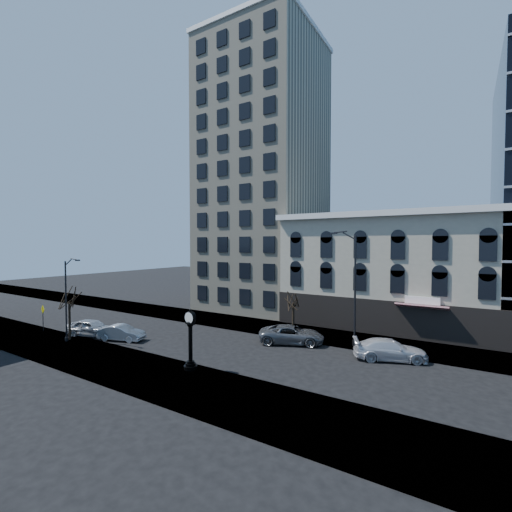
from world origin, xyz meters
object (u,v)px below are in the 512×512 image
Objects in this scene: street_lamp_near at (69,278)px; car_near_a at (92,328)px; street_clock at (190,342)px; warning_sign at (43,313)px; car_near_b at (122,333)px.

street_lamp_near is 5.83m from car_near_a.
street_clock is 1.61× the size of warning_sign.
car_near_a is at bearing 102.48° from street_lamp_near.
car_near_b is (3.26, 3.09, -5.35)m from street_lamp_near.
street_lamp_near is at bearing 114.62° from car_near_b.
street_clock is at bearing -114.58° from car_near_a.
street_clock is 0.56× the size of street_lamp_near.
warning_sign is 0.55× the size of car_near_a.
street_lamp_near is 1.60× the size of car_near_a.
car_near_b is (9.45, 2.39, -1.27)m from warning_sign.
street_clock reaches higher than car_near_a.
street_clock is 0.89× the size of car_near_a.
street_clock is 11.28m from car_near_b.
street_lamp_near is 6.98m from car_near_b.
warning_sign is at bearing 85.37° from car_near_b.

